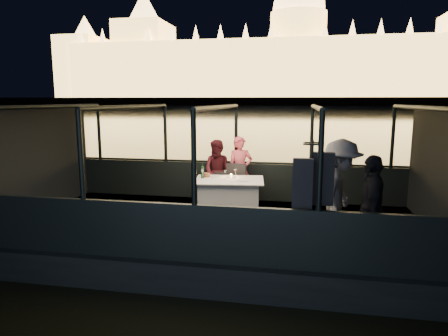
% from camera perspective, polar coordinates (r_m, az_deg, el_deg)
% --- Properties ---
extents(river_water, '(500.00, 500.00, 0.00)m').
position_cam_1_polar(river_water, '(87.64, 9.68, 7.61)').
color(river_water, black).
rests_on(river_water, ground).
extents(boat_hull, '(8.60, 4.40, 1.00)m').
position_cam_1_polar(boat_hull, '(8.26, -0.52, -11.13)').
color(boat_hull, black).
rests_on(boat_hull, river_water).
extents(boat_deck, '(8.00, 4.00, 0.04)m').
position_cam_1_polar(boat_deck, '(8.10, -0.52, -7.95)').
color(boat_deck, black).
rests_on(boat_deck, boat_hull).
extents(gunwale_port, '(8.00, 0.08, 0.90)m').
position_cam_1_polar(gunwale_port, '(9.89, 1.70, -1.90)').
color(gunwale_port, black).
rests_on(gunwale_port, boat_deck).
extents(gunwale_starboard, '(8.00, 0.08, 0.90)m').
position_cam_1_polar(gunwale_starboard, '(6.10, -4.19, -9.31)').
color(gunwale_starboard, black).
rests_on(gunwale_starboard, boat_deck).
extents(cabin_glass_port, '(8.00, 0.02, 1.40)m').
position_cam_1_polar(cabin_glass_port, '(9.73, 1.74, 4.75)').
color(cabin_glass_port, '#99B2B2').
rests_on(cabin_glass_port, gunwale_port).
extents(cabin_glass_starboard, '(8.00, 0.02, 1.40)m').
position_cam_1_polar(cabin_glass_starboard, '(5.83, -4.33, 1.44)').
color(cabin_glass_starboard, '#99B2B2').
rests_on(cabin_glass_starboard, gunwale_starboard).
extents(cabin_roof_glass, '(8.00, 4.00, 0.02)m').
position_cam_1_polar(cabin_roof_glass, '(7.72, -0.55, 8.69)').
color(cabin_roof_glass, '#99B2B2').
rests_on(cabin_roof_glass, boat_deck).
extents(end_wall_fore, '(0.02, 4.00, 2.30)m').
position_cam_1_polar(end_wall_fore, '(9.44, -25.10, 0.95)').
color(end_wall_fore, black).
rests_on(end_wall_fore, boat_deck).
extents(end_wall_aft, '(0.02, 4.00, 2.30)m').
position_cam_1_polar(end_wall_aft, '(8.08, 28.51, -0.64)').
color(end_wall_aft, black).
rests_on(end_wall_aft, boat_deck).
extents(canopy_ribs, '(8.00, 4.00, 2.30)m').
position_cam_1_polar(canopy_ribs, '(7.83, -0.54, 0.24)').
color(canopy_ribs, black).
rests_on(canopy_ribs, boat_deck).
extents(embankment, '(400.00, 140.00, 6.00)m').
position_cam_1_polar(embankment, '(217.59, 10.31, 9.00)').
color(embankment, '#423D33').
rests_on(embankment, ground).
extents(parliament_building, '(220.00, 32.00, 60.00)m').
position_cam_1_polar(parliament_building, '(184.43, 10.50, 17.63)').
color(parliament_building, '#F2D18C').
rests_on(parliament_building, embankment).
extents(dining_table_central, '(1.56, 1.20, 0.77)m').
position_cam_1_polar(dining_table_central, '(8.58, 0.74, -4.14)').
color(dining_table_central, white).
rests_on(dining_table_central, boat_deck).
extents(chair_port_left, '(0.43, 0.43, 0.79)m').
position_cam_1_polar(chair_port_left, '(9.08, -0.41, -2.94)').
color(chair_port_left, black).
rests_on(chair_port_left, boat_deck).
extents(chair_port_right, '(0.53, 0.53, 0.99)m').
position_cam_1_polar(chair_port_right, '(9.04, 1.56, -3.00)').
color(chair_port_right, black).
rests_on(chair_port_right, boat_deck).
extents(coat_stand, '(0.63, 0.56, 1.87)m').
position_cam_1_polar(coat_stand, '(6.03, 12.23, -5.28)').
color(coat_stand, black).
rests_on(coat_stand, boat_deck).
extents(person_woman_coral, '(0.66, 0.52, 1.60)m').
position_cam_1_polar(person_woman_coral, '(9.43, 2.31, -0.62)').
color(person_woman_coral, '#E25260').
rests_on(person_woman_coral, boat_deck).
extents(person_man_maroon, '(0.77, 0.63, 1.52)m').
position_cam_1_polar(person_man_maroon, '(9.44, -0.82, -0.60)').
color(person_man_maroon, '#3F1118').
rests_on(person_man_maroon, boat_deck).
extents(passenger_stripe, '(0.92, 1.31, 1.83)m').
position_cam_1_polar(passenger_stripe, '(6.74, 16.14, -4.31)').
color(passenger_stripe, silver).
rests_on(passenger_stripe, boat_deck).
extents(passenger_dark, '(0.53, 1.01, 1.64)m').
position_cam_1_polar(passenger_dark, '(6.44, 20.30, -5.17)').
color(passenger_dark, black).
rests_on(passenger_dark, boat_deck).
extents(wine_bottle, '(0.08, 0.08, 0.31)m').
position_cam_1_polar(wine_bottle, '(8.65, -3.09, -0.45)').
color(wine_bottle, '#133518').
rests_on(wine_bottle, dining_table_central).
extents(bread_basket, '(0.25, 0.25, 0.08)m').
position_cam_1_polar(bread_basket, '(8.80, -2.65, -1.00)').
color(bread_basket, brown).
rests_on(bread_basket, dining_table_central).
extents(amber_candle, '(0.07, 0.07, 0.07)m').
position_cam_1_polar(amber_candle, '(8.72, 1.02, -1.09)').
color(amber_candle, '#FF913F').
rests_on(amber_candle, dining_table_central).
extents(plate_near, '(0.29, 0.29, 0.02)m').
position_cam_1_polar(plate_near, '(8.37, 2.65, -1.77)').
color(plate_near, white).
rests_on(plate_near, dining_table_central).
extents(plate_far, '(0.28, 0.28, 0.02)m').
position_cam_1_polar(plate_far, '(8.78, -1.20, -1.23)').
color(plate_far, silver).
rests_on(plate_far, dining_table_central).
extents(wine_glass_white, '(0.09, 0.09, 0.21)m').
position_cam_1_polar(wine_glass_white, '(8.58, -3.11, -0.91)').
color(wine_glass_white, white).
rests_on(wine_glass_white, dining_table_central).
extents(wine_glass_red, '(0.08, 0.08, 0.17)m').
position_cam_1_polar(wine_glass_red, '(8.75, 1.67, -0.69)').
color(wine_glass_red, silver).
rests_on(wine_glass_red, dining_table_central).
extents(wine_glass_empty, '(0.07, 0.07, 0.19)m').
position_cam_1_polar(wine_glass_empty, '(8.49, 0.17, -1.01)').
color(wine_glass_empty, silver).
rests_on(wine_glass_empty, dining_table_central).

